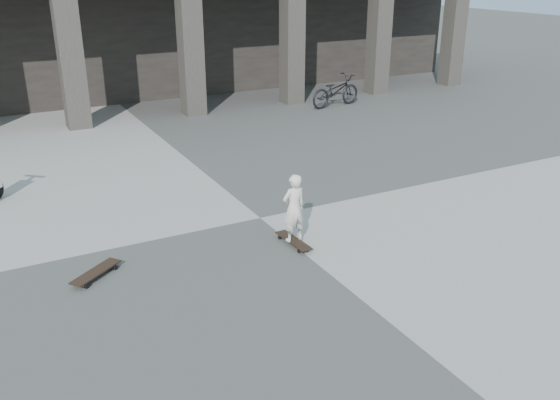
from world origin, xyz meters
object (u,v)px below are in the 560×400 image
child (294,208)px  bicycle (335,91)px  longboard (294,241)px  skateboard_spare (96,273)px

child → bicycle: child is taller
child → bicycle: (6.36, 8.60, -0.16)m
child → longboard: bearing=85.2°
skateboard_spare → bicycle: bearing=3.6°
skateboard_spare → bicycle: (9.60, 8.18, 0.44)m
longboard → bicycle: bearing=-40.1°
longboard → bicycle: size_ratio=0.46×
longboard → skateboard_spare: 3.27m
bicycle → longboard: bearing=134.3°
child → skateboard_spare: bearing=-12.2°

